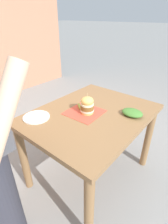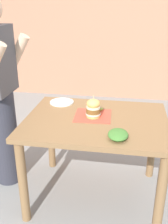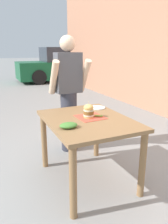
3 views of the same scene
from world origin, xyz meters
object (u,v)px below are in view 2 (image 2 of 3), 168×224
at_px(sandwich, 93,108).
at_px(pickle_spear, 98,110).
at_px(side_salad, 118,135).
at_px(side_plate_with_forks, 62,102).
at_px(diner_across_table, 0,94).
at_px(patio_table, 96,132).

xyz_separation_m(sandwich, pickle_spear, (0.11, -0.03, -0.06)).
distance_m(sandwich, side_salad, 0.39).
xyz_separation_m(side_plate_with_forks, diner_across_table, (-0.20, 0.50, 0.12)).
bearing_deg(patio_table, diner_across_table, 83.46).
relative_size(sandwich, side_plate_with_forks, 0.85).
relative_size(pickle_spear, diner_across_table, 0.06).
bearing_deg(sandwich, pickle_spear, -13.22).
distance_m(pickle_spear, side_salad, 0.47).
relative_size(side_salad, diner_across_table, 0.11).
height_order(pickle_spear, side_plate_with_forks, pickle_spear).
bearing_deg(side_plate_with_forks, diner_across_table, 112.02).
relative_size(pickle_spear, side_plate_with_forks, 0.43).
bearing_deg(diner_across_table, pickle_spear, -87.58).
bearing_deg(pickle_spear, patio_table, -178.90).
bearing_deg(sandwich, diner_across_table, 84.86).
relative_size(side_plate_with_forks, diner_across_table, 0.13).
xyz_separation_m(sandwich, side_plate_with_forks, (0.28, 0.33, -0.07)).
bearing_deg(patio_table, sandwich, 50.20).
xyz_separation_m(side_plate_with_forks, side_salad, (-0.60, -0.55, 0.02)).
bearing_deg(sandwich, patio_table, -129.80).
height_order(side_salad, diner_across_table, diner_across_table).
bearing_deg(diner_across_table, side_plate_with_forks, -67.98).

